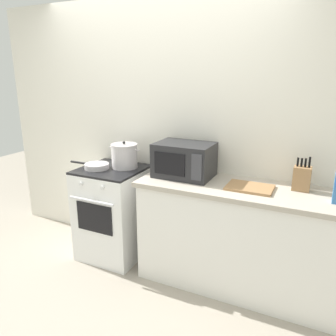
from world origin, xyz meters
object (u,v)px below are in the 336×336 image
stock_pot (124,156)px  frying_pan (96,166)px  microwave (184,160)px  knife_block (302,178)px  cutting_board (250,187)px  stove (114,212)px

stock_pot → frying_pan: size_ratio=0.78×
stock_pot → microwave: size_ratio=0.68×
microwave → knife_block: 0.97m
stock_pot → cutting_board: bearing=-3.9°
stock_pot → knife_block: (1.60, 0.06, -0.02)m
cutting_board → stock_pot: bearing=176.1°
stove → microwave: 0.96m
knife_block → cutting_board: bearing=-159.2°
stock_pot → knife_block: bearing=2.0°
frying_pan → knife_block: (1.83, 0.21, 0.07)m
frying_pan → cutting_board: 1.46m
frying_pan → microwave: microwave is taller
frying_pan → microwave: 0.88m
frying_pan → stock_pot: bearing=34.1°
microwave → knife_block: bearing=3.7°
microwave → stove: bearing=-173.8°
cutting_board → frying_pan: bearing=-177.2°
stove → cutting_board: 1.41m
frying_pan → knife_block: 1.84m
knife_block → frying_pan: bearing=-173.4°
microwave → cutting_board: size_ratio=1.39×
frying_pan → cutting_board: (1.46, 0.07, -0.02)m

